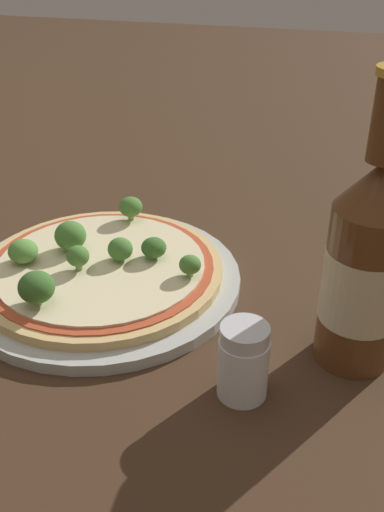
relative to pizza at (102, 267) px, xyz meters
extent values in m
plane|color=#3D2819|center=(0.01, 0.00, -0.02)|extent=(3.00, 3.00, 0.00)
cylinder|color=#B2B7B2|center=(0.00, 0.00, -0.01)|extent=(0.29, 0.29, 0.01)
cylinder|color=tan|center=(0.00, 0.00, 0.00)|extent=(0.25, 0.25, 0.01)
cylinder|color=#B74728|center=(0.00, 0.00, 0.00)|extent=(0.23, 0.23, 0.00)
cylinder|color=beige|center=(0.00, 0.00, 0.01)|extent=(0.22, 0.22, 0.00)
cylinder|color=#89A866|center=(-0.02, -0.02, 0.01)|extent=(0.01, 0.01, 0.01)
ellipsoid|color=#477A33|center=(-0.02, -0.02, 0.02)|extent=(0.02, 0.02, 0.02)
cylinder|color=#89A866|center=(-0.03, -0.09, 0.01)|extent=(0.01, 0.01, 0.01)
ellipsoid|color=#386628|center=(-0.03, -0.09, 0.03)|extent=(0.03, 0.03, 0.03)
cylinder|color=#89A866|center=(0.00, 0.10, 0.01)|extent=(0.01, 0.01, 0.01)
ellipsoid|color=#477A33|center=(0.00, 0.10, 0.02)|extent=(0.03, 0.03, 0.02)
cylinder|color=#89A866|center=(0.10, 0.00, 0.01)|extent=(0.01, 0.01, 0.01)
ellipsoid|color=#477A33|center=(0.10, 0.00, 0.02)|extent=(0.02, 0.02, 0.02)
cylinder|color=#89A866|center=(-0.08, -0.02, 0.01)|extent=(0.01, 0.01, 0.01)
ellipsoid|color=#568E3D|center=(-0.08, -0.02, 0.02)|extent=(0.03, 0.03, 0.02)
cylinder|color=#89A866|center=(0.05, 0.02, 0.01)|extent=(0.01, 0.01, 0.01)
ellipsoid|color=#386628|center=(0.05, 0.02, 0.02)|extent=(0.03, 0.03, 0.02)
cylinder|color=#89A866|center=(0.02, 0.01, 0.01)|extent=(0.01, 0.01, 0.01)
ellipsoid|color=#477A33|center=(0.02, 0.01, 0.02)|extent=(0.03, 0.03, 0.02)
cylinder|color=#89A866|center=(-0.04, 0.02, 0.01)|extent=(0.01, 0.01, 0.01)
ellipsoid|color=#477A33|center=(-0.04, 0.02, 0.02)|extent=(0.03, 0.03, 0.03)
cylinder|color=#563319|center=(0.26, -0.05, 0.05)|extent=(0.07, 0.07, 0.15)
cylinder|color=#C6B793|center=(0.26, -0.05, 0.06)|extent=(0.07, 0.07, 0.07)
cone|color=#563319|center=(0.26, -0.05, 0.15)|extent=(0.07, 0.07, 0.04)
cylinder|color=silver|center=(0.17, -0.12, 0.01)|extent=(0.04, 0.04, 0.05)
cylinder|color=silver|center=(0.17, -0.12, 0.04)|extent=(0.04, 0.04, 0.01)
camera|label=1|loc=(0.23, -0.49, 0.33)|focal=42.00mm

